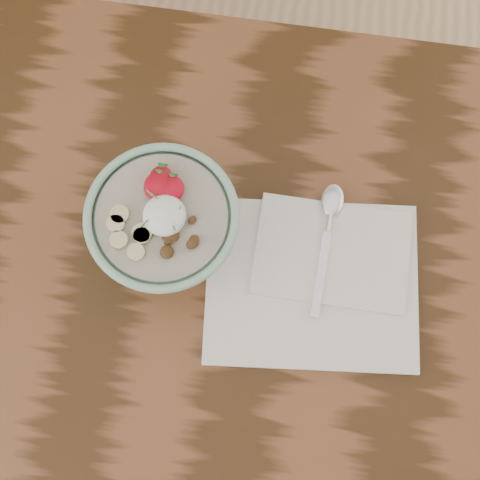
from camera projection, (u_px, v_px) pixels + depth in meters
The scene contains 4 objects.
table at pixel (114, 302), 101.11cm from camera, with size 160.00×90.00×75.00cm.
breakfast_bowl at pixel (165, 225), 87.54cm from camera, with size 19.75×19.75×13.20cm.
napkin at pixel (316, 277), 91.83cm from camera, with size 31.07×26.06×1.78cm.
spoon at pixel (330, 218), 92.46cm from camera, with size 3.39×19.12×1.00cm.
Camera 1 is at (21.20, -13.66, 165.89)cm, focal length 50.00 mm.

